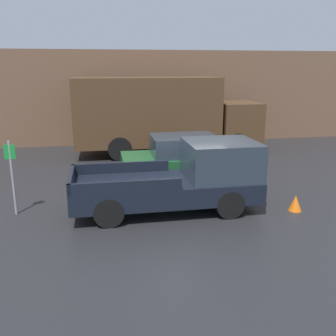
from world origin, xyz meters
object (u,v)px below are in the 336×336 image
object	(u,v)px
pickup_truck	(184,178)
car	(181,159)
delivery_truck	(161,113)
traffic_cone	(295,203)
parking_sign	(12,174)

from	to	relation	value
pickup_truck	car	distance (m)	2.76
delivery_truck	pickup_truck	bearing A→B (deg)	-93.94
traffic_cone	pickup_truck	bearing A→B (deg)	166.91
car	traffic_cone	size ratio (longest dim) A/B	9.05
pickup_truck	traffic_cone	bearing A→B (deg)	-13.09
delivery_truck	traffic_cone	xyz separation A→B (m)	(2.65, -8.11, -1.70)
car	traffic_cone	distance (m)	4.39
delivery_truck	traffic_cone	distance (m)	8.70
car	traffic_cone	bearing A→B (deg)	-52.43
parking_sign	traffic_cone	world-z (taller)	parking_sign
pickup_truck	parking_sign	bearing A→B (deg)	174.65
pickup_truck	delivery_truck	size ratio (longest dim) A/B	0.61
delivery_truck	parking_sign	bearing A→B (deg)	-127.52
delivery_truck	parking_sign	xyz separation A→B (m)	(-5.32, -6.92, -0.73)
delivery_truck	traffic_cone	size ratio (longest dim) A/B	18.99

